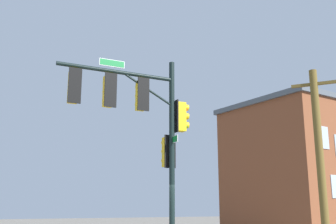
% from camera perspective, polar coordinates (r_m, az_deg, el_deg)
% --- Properties ---
extents(signal_pole_assembly, '(4.97, 1.32, 7.11)m').
position_cam_1_polar(signal_pole_assembly, '(14.93, -3.50, -0.89)').
color(signal_pole_assembly, black).
rests_on(signal_pole_assembly, ground_plane).
extents(utility_pole, '(1.04, 1.60, 7.31)m').
position_cam_1_polar(utility_pole, '(17.70, 20.12, -5.56)').
color(utility_pole, brown).
rests_on(utility_pole, ground_plane).
extents(brick_building, '(9.61, 7.12, 7.95)m').
position_cam_1_polar(brick_building, '(27.77, 19.00, -7.65)').
color(brick_building, brown).
rests_on(brick_building, ground_plane).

